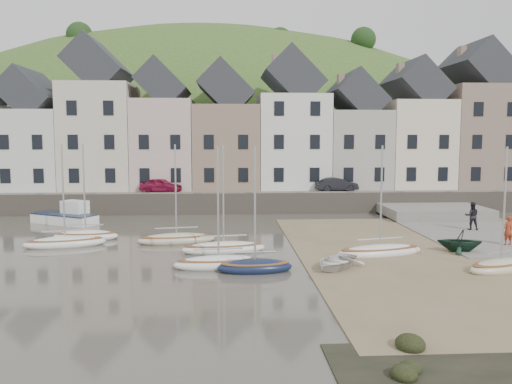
{
  "coord_description": "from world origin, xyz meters",
  "views": [
    {
      "loc": [
        -1.96,
        -27.93,
        6.57
      ],
      "look_at": [
        0.0,
        6.0,
        3.0
      ],
      "focal_mm": 37.05,
      "sensor_mm": 36.0,
      "label": 1
    }
  ],
  "objects": [
    {
      "name": "ground",
      "position": [
        0.0,
        0.0,
        0.0
      ],
      "size": [
        160.0,
        160.0,
        0.0
      ],
      "primitive_type": "plane",
      "color": "#423C33",
      "rests_on": "ground"
    },
    {
      "name": "quay_land",
      "position": [
        0.0,
        32.0,
        0.75
      ],
      "size": [
        90.0,
        30.0,
        1.5
      ],
      "primitive_type": "cube",
      "color": "#375421",
      "rests_on": "ground"
    },
    {
      "name": "quay_street",
      "position": [
        0.0,
        20.5,
        1.55
      ],
      "size": [
        70.0,
        7.0,
        0.1
      ],
      "primitive_type": "cube",
      "color": "slate",
      "rests_on": "quay_land"
    },
    {
      "name": "seawall",
      "position": [
        0.0,
        17.0,
        0.9
      ],
      "size": [
        70.0,
        1.2,
        1.8
      ],
      "primitive_type": "cube",
      "color": "slate",
      "rests_on": "ground"
    },
    {
      "name": "beach",
      "position": [
        11.0,
        0.0,
        0.03
      ],
      "size": [
        18.0,
        26.0,
        0.06
      ],
      "primitive_type": "cube",
      "color": "brown",
      "rests_on": "ground"
    },
    {
      "name": "slipway",
      "position": [
        15.0,
        8.0,
        0.06
      ],
      "size": [
        8.0,
        18.0,
        0.12
      ],
      "primitive_type": "cube",
      "color": "slate",
      "rests_on": "ground"
    },
    {
      "name": "hillside",
      "position": [
        -5.0,
        60.0,
        -17.99
      ],
      "size": [
        134.4,
        84.0,
        84.0
      ],
      "color": "#375421",
      "rests_on": "ground"
    },
    {
      "name": "townhouse_terrace",
      "position": [
        1.76,
        24.0,
        7.32
      ],
      "size": [
        61.05,
        8.0,
        13.93
      ],
      "color": "silver",
      "rests_on": "quay_land"
    },
    {
      "name": "sailboat_0",
      "position": [
        -10.95,
        6.0,
        0.27
      ],
      "size": [
        4.15,
        1.64,
        6.32
      ],
      "color": "white",
      "rests_on": "ground"
    },
    {
      "name": "sailboat_1",
      "position": [
        -11.63,
        3.9,
        0.26
      ],
      "size": [
        4.98,
        2.65,
        6.32
      ],
      "color": "white",
      "rests_on": "ground"
    },
    {
      "name": "sailboat_2",
      "position": [
        -5.03,
        4.56,
        0.26
      ],
      "size": [
        4.99,
        2.26,
        6.32
      ],
      "color": "beige",
      "rests_on": "ground"
    },
    {
      "name": "sailboat_3",
      "position": [
        -2.1,
        1.75,
        0.26
      ],
      "size": [
        5.01,
        2.17,
        6.32
      ],
      "color": "white",
      "rests_on": "ground"
    },
    {
      "name": "sailboat_4",
      "position": [
        -2.34,
        -1.81,
        0.26
      ],
      "size": [
        4.69,
        2.0,
        6.32
      ],
      "color": "white",
      "rests_on": "ground"
    },
    {
      "name": "sailboat_5",
      "position": [
        -0.55,
        -2.67,
        0.27
      ],
      "size": [
        3.79,
        1.76,
        6.32
      ],
      "color": "#121D3B",
      "rests_on": "ground"
    },
    {
      "name": "sailboat_6",
      "position": [
        6.57,
        0.39,
        0.26
      ],
      "size": [
        5.35,
        2.65,
        6.32
      ],
      "color": "white",
      "rests_on": "ground"
    },
    {
      "name": "sailboat_7",
      "position": [
        11.53,
        -3.32,
        0.27
      ],
      "size": [
        4.32,
        2.95,
        6.32
      ],
      "color": "beige",
      "rests_on": "ground"
    },
    {
      "name": "motorboat_2",
      "position": [
        -14.03,
        12.48,
        0.58
      ],
      "size": [
        5.52,
        4.16,
        1.7
      ],
      "color": "white",
      "rests_on": "ground"
    },
    {
      "name": "rowboat_white",
      "position": [
        3.5,
        -2.43,
        0.39
      ],
      "size": [
        3.72,
        3.89,
        0.66
      ],
      "primitive_type": "imported",
      "rotation": [
        0.0,
        0.0,
        -0.65
      ],
      "color": "white",
      "rests_on": "beach"
    },
    {
      "name": "rowboat_green",
      "position": [
        11.26,
        0.77,
        0.7
      ],
      "size": [
        2.83,
        2.58,
        1.28
      ],
      "primitive_type": "imported",
      "rotation": [
        0.0,
        0.0,
        -1.8
      ],
      "color": "#153023",
      "rests_on": "beach"
    },
    {
      "name": "person_red",
      "position": [
        14.89,
        2.28,
        1.0
      ],
      "size": [
        0.71,
        0.54,
        1.75
      ],
      "primitive_type": "imported",
      "rotation": [
        0.0,
        0.0,
        3.35
      ],
      "color": "maroon",
      "rests_on": "slipway"
    },
    {
      "name": "person_dark",
      "position": [
        15.14,
        7.46,
        1.08
      ],
      "size": [
        1.09,
        0.95,
        1.93
      ],
      "primitive_type": "imported",
      "rotation": [
        0.0,
        0.0,
        2.88
      ],
      "color": "black",
      "rests_on": "slipway"
    },
    {
      "name": "car_left",
      "position": [
        -7.74,
        19.5,
        2.24
      ],
      "size": [
        4.0,
        2.28,
        1.28
      ],
      "primitive_type": "imported",
      "rotation": [
        0.0,
        0.0,
        1.36
      ],
      "color": "maroon",
      "rests_on": "quay_street"
    },
    {
      "name": "car_right",
      "position": [
        8.18,
        19.5,
        2.23
      ],
      "size": [
        3.95,
        1.87,
        1.25
      ],
      "primitive_type": "imported",
      "rotation": [
        0.0,
        0.0,
        1.72
      ],
      "color": "black",
      "rests_on": "quay_street"
    }
  ]
}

